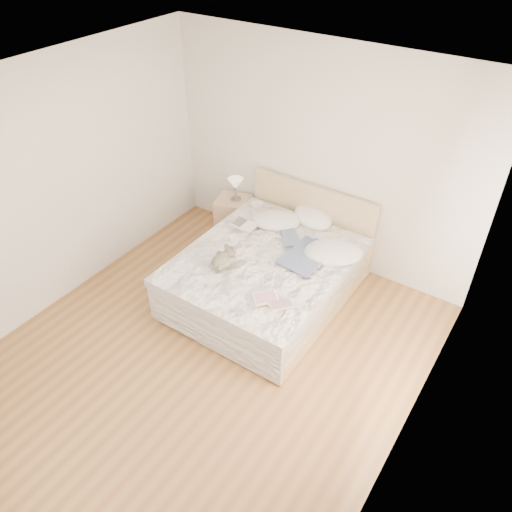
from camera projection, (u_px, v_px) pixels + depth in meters
The scene contains 16 objects.
floor at pixel (206, 357), 5.19m from camera, with size 4.00×4.50×0.00m, color brown.
ceiling at pixel (183, 103), 3.55m from camera, with size 4.00×4.50×0.00m, color white.
wall_back at pixel (319, 158), 5.85m from camera, with size 4.00×0.02×2.70m, color beige.
wall_left at pixel (50, 190), 5.26m from camera, with size 0.02×4.50×2.70m, color beige.
wall_right at pixel (419, 350), 3.48m from camera, with size 0.02×4.50×2.70m, color beige.
window at pixel (434, 314), 3.62m from camera, with size 0.02×1.30×1.10m, color white.
bed at pixel (269, 274), 5.79m from camera, with size 1.72×2.14×1.00m.
nightstand at pixel (234, 217), 6.79m from camera, with size 0.45×0.40×0.56m, color tan.
table_lamp at pixel (236, 185), 6.48m from camera, with size 0.26×0.26×0.31m.
pillow_left at pixel (276, 220), 6.08m from camera, with size 0.59×0.42×0.18m, color silver.
pillow_middle at pixel (313, 217), 6.14m from camera, with size 0.58×0.40×0.17m, color white.
pillow_right at pixel (333, 252), 5.57m from camera, with size 0.66×0.46×0.20m, color white.
blouse at pixel (306, 256), 5.53m from camera, with size 0.67×0.72×0.03m, color #3A486A, non-canonical shape.
photo_book at pixel (245, 225), 6.02m from camera, with size 0.32×0.22×0.02m, color white.
childrens_book at pixel (273, 301), 4.94m from camera, with size 0.36×0.25×0.02m, color beige.
teddy_bear at pixel (221, 264), 5.38m from camera, with size 0.22×0.31×0.17m, color #5E564A, non-canonical shape.
Camera 1 is at (2.38, -2.60, 3.99)m, focal length 35.00 mm.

